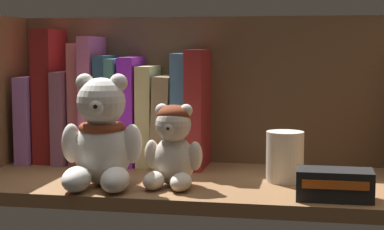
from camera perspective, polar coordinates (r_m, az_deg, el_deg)
name	(u,v)px	position (r cm, az deg, el deg)	size (l,w,h in cm)	color
shelf_board	(187,185)	(101.58, -0.46, -6.24)	(66.95, 29.41, 2.00)	brown
shelf_back_panel	(203,95)	(114.60, 1.02, 1.76)	(69.35, 1.20, 28.08)	brown
book_0	(36,118)	(120.57, -13.81, -0.26)	(2.60, 13.23, 15.44)	#A86FC2
book_1	(53,95)	(118.82, -12.37, 1.73)	(3.49, 11.01, 23.89)	maroon
book_2	(70,116)	(117.93, -10.89, -0.10)	(2.27, 13.15, 16.40)	#7D4D64
book_3	(83,103)	(116.78, -9.76, 1.09)	(2.09, 10.09, 21.39)	#BC5E5E
book_4	(96,100)	(115.89, -8.61, 1.37)	(2.20, 12.82, 22.56)	#C25F8E
book_5	(109,109)	(115.25, -7.45, 0.53)	(1.99, 11.57, 19.27)	#2F4D69
book_6	(121,111)	(114.62, -6.42, 0.38)	(1.64, 13.66, 18.71)	#457E77
book_7	(134,110)	(113.91, -5.23, 0.42)	(2.59, 11.82, 18.98)	purple
book_8	(150,115)	(113.21, -3.79, 0.01)	(2.62, 10.78, 17.43)	#D0C380
book_9	(167,120)	(112.57, -2.26, -0.46)	(2.87, 12.41, 15.72)	#8F7754
book_10	(183,109)	(111.73, -0.77, 0.51)	(2.41, 11.65, 19.65)	teal
book_11	(200,108)	(111.14, 0.76, 0.65)	(2.95, 14.25, 20.29)	maroon
teddy_bear_larger	(101,139)	(95.59, -8.13, -2.10)	(12.40, 12.74, 16.81)	white
teddy_bear_smaller	(173,147)	(94.87, -1.72, -2.92)	(9.03, 9.19, 12.33)	beige
pillar_candle	(285,157)	(99.39, 8.31, -3.70)	(5.79, 5.79, 7.81)	silver
small_product_box	(335,185)	(89.32, 12.65, -6.10)	(10.27, 5.55, 4.15)	black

